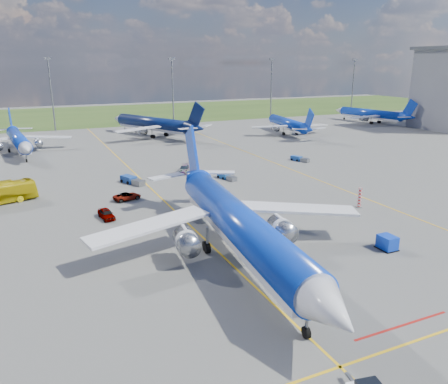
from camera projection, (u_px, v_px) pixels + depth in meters
name	position (u px, v px, depth m)	size (l,w,h in m)	color
ground	(225.00, 258.00, 48.82)	(400.00, 400.00, 0.00)	#51514F
grass_strip	(74.00, 116.00, 179.77)	(400.00, 80.00, 0.01)	#2D4719
taxiway_lines	(157.00, 193.00, 73.07)	(60.25, 160.00, 0.02)	gold
floodlight_masts	(115.00, 89.00, 145.24)	(202.20, 0.50, 22.70)	slate
warning_post	(360.00, 198.00, 65.68)	(0.50, 0.50, 3.00)	red
bg_jet_nnw	(20.00, 153.00, 105.66)	(27.09, 35.56, 9.31)	#0D36B9
bg_jet_n	(154.00, 136.00, 129.78)	(31.52, 41.38, 10.84)	#081643
bg_jet_ne	(287.00, 134.00, 134.50)	(26.07, 34.22, 8.96)	#0D36B9
bg_jet_ene	(370.00, 123.00, 158.84)	(27.08, 35.54, 9.31)	#0D36B9
main_airliner	(239.00, 259.00, 48.55)	(34.88, 45.78, 11.99)	#0D36B9
uld_container	(387.00, 242.00, 50.99)	(1.65, 2.06, 1.65)	#0E38C7
service_car_a	(106.00, 214.00, 61.03)	(1.63, 4.06, 1.38)	#999999
service_car_b	(127.00, 196.00, 69.37)	(2.04, 4.42, 1.23)	#999999
service_car_c	(185.00, 169.00, 86.77)	(2.00, 4.93, 1.43)	#999999
baggage_tug_w	(226.00, 177.00, 81.88)	(2.25, 4.77, 1.03)	#1B58A6
baggage_tug_c	(132.00, 180.00, 78.77)	(3.57, 5.74, 1.26)	navy
baggage_tug_e	(299.00, 159.00, 96.92)	(2.65, 4.65, 1.01)	#1A4BA0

